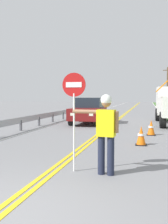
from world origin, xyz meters
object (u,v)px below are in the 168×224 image
object	(u,v)px
flagger_worker	(106,129)
utility_pole_far	(167,85)
oncoming_sedan_nearest	(89,111)
traffic_cone_lead	(141,136)
stop_sign_paddle	(74,99)
traffic_cone_mid	(151,128)

from	to	relation	value
flagger_worker	utility_pole_far	xyz separation A→B (m)	(4.73, 47.30, 2.92)
oncoming_sedan_nearest	traffic_cone_lead	world-z (taller)	oncoming_sedan_nearest
utility_pole_far	oncoming_sedan_nearest	bearing A→B (deg)	-101.55
stop_sign_paddle	traffic_cone_lead	size ratio (longest dim) A/B	3.33
oncoming_sedan_nearest	stop_sign_paddle	bearing A→B (deg)	-78.98
flagger_worker	traffic_cone_lead	size ratio (longest dim) A/B	2.61
oncoming_sedan_nearest	traffic_cone_lead	distance (m)	7.57
oncoming_sedan_nearest	utility_pole_far	size ratio (longest dim) A/B	0.55
flagger_worker	traffic_cone_mid	distance (m)	6.47
traffic_cone_lead	oncoming_sedan_nearest	bearing A→B (deg)	117.58
flagger_worker	oncoming_sedan_nearest	distance (m)	10.85
stop_sign_paddle	traffic_cone_mid	xyz separation A→B (m)	(1.86, 6.26, -1.37)
oncoming_sedan_nearest	traffic_cone_lead	bearing A→B (deg)	-62.42
oncoming_sedan_nearest	utility_pole_far	distance (m)	37.72
flagger_worker	stop_sign_paddle	distance (m)	1.02
flagger_worker	utility_pole_far	size ratio (longest dim) A/B	0.24
flagger_worker	stop_sign_paddle	bearing A→B (deg)	174.19
stop_sign_paddle	oncoming_sedan_nearest	bearing A→B (deg)	101.02
stop_sign_paddle	traffic_cone_lead	world-z (taller)	stop_sign_paddle
oncoming_sedan_nearest	traffic_cone_lead	size ratio (longest dim) A/B	5.93
oncoming_sedan_nearest	traffic_cone_mid	world-z (taller)	oncoming_sedan_nearest
stop_sign_paddle	utility_pole_far	distance (m)	47.60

